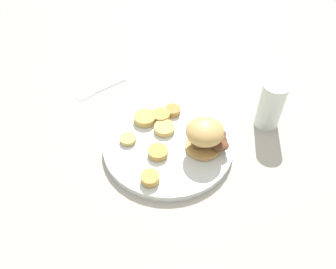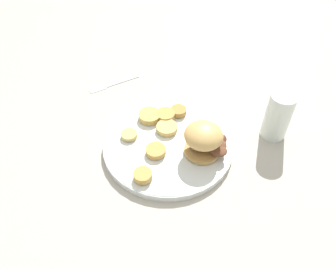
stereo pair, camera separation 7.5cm
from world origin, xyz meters
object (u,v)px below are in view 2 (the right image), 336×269
at_px(sandwich, 205,140).
at_px(fork, 113,83).
at_px(drinking_glass, 278,116).
at_px(dinner_plate, 168,144).

height_order(sandwich, fork, sandwich).
bearing_deg(drinking_glass, dinner_plate, 139.02).
relative_size(sandwich, fork, 0.71).
bearing_deg(dinner_plate, sandwich, -70.08).
height_order(sandwich, drinking_glass, drinking_glass).
bearing_deg(dinner_plate, fork, 72.42).
bearing_deg(fork, sandwich, -99.27).
bearing_deg(dinner_plate, drinking_glass, -40.98).
bearing_deg(sandwich, dinner_plate, 109.92).
bearing_deg(drinking_glass, fork, 103.65).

